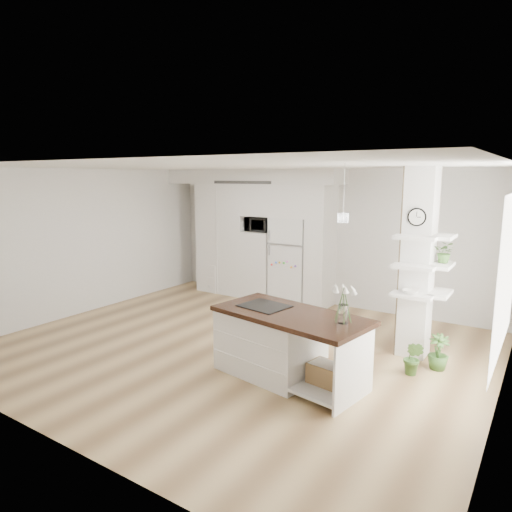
{
  "coord_description": "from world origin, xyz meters",
  "views": [
    {
      "loc": [
        3.84,
        -5.35,
        2.57
      ],
      "look_at": [
        -0.24,
        0.9,
        1.25
      ],
      "focal_mm": 32.0,
      "sensor_mm": 36.0,
      "label": 1
    }
  ],
  "objects": [
    {
      "name": "shelf_plant",
      "position": [
        2.63,
        1.3,
        1.52
      ],
      "size": [
        0.27,
        0.23,
        0.3
      ],
      "primitive_type": "imported",
      "color": "#396227",
      "rests_on": "column"
    },
    {
      "name": "bookshelf",
      "position": [
        -2.48,
        2.5,
        0.28
      ],
      "size": [
        0.55,
        0.34,
        0.63
      ],
      "rotation": [
        0.0,
        0.0,
        -0.08
      ],
      "color": "white",
      "rests_on": "floor"
    },
    {
      "name": "microwave",
      "position": [
        -1.27,
        2.62,
        1.57
      ],
      "size": [
        0.54,
        0.37,
        0.3
      ],
      "primitive_type": "imported",
      "color": "#2D2D2D",
      "rests_on": "cabinet_wall"
    },
    {
      "name": "refrigerator",
      "position": [
        -0.53,
        2.68,
        0.88
      ],
      "size": [
        0.78,
        0.69,
        1.75
      ],
      "color": "white",
      "rests_on": "floor"
    },
    {
      "name": "floor",
      "position": [
        0.0,
        0.0,
        0.0
      ],
      "size": [
        7.0,
        6.0,
        0.01
      ],
      "primitive_type": "cube",
      "color": "tan",
      "rests_on": "ground"
    },
    {
      "name": "room",
      "position": [
        0.0,
        0.0,
        1.86
      ],
      "size": [
        7.04,
        6.04,
        2.72
      ],
      "color": "white",
      "rests_on": "ground"
    },
    {
      "name": "decor_bowl",
      "position": [
        2.3,
        0.9,
        1.0
      ],
      "size": [
        0.22,
        0.22,
        0.05
      ],
      "primitive_type": "imported",
      "color": "white",
      "rests_on": "column"
    },
    {
      "name": "column",
      "position": [
        2.38,
        1.13,
        1.35
      ],
      "size": [
        0.69,
        0.9,
        2.7
      ],
      "color": "silver",
      "rests_on": "floor"
    },
    {
      "name": "floor_plant_b",
      "position": [
        2.72,
        0.83,
        0.24
      ],
      "size": [
        0.36,
        0.36,
        0.48
      ],
      "primitive_type": "imported",
      "rotation": [
        0.0,
        0.0,
        0.42
      ],
      "color": "#396227",
      "rests_on": "floor"
    },
    {
      "name": "floor_plant_a",
      "position": [
        2.49,
        0.46,
        0.23
      ],
      "size": [
        0.3,
        0.26,
        0.47
      ],
      "primitive_type": "imported",
      "rotation": [
        0.0,
        0.0,
        -0.24
      ],
      "color": "#396227",
      "rests_on": "floor"
    },
    {
      "name": "cabinet_wall",
      "position": [
        -1.45,
        2.67,
        1.51
      ],
      "size": [
        4.0,
        0.71,
        2.7
      ],
      "color": "white",
      "rests_on": "floor"
    },
    {
      "name": "pendant_light",
      "position": [
        1.7,
        0.15,
        2.12
      ],
      "size": [
        0.12,
        0.12,
        0.1
      ],
      "primitive_type": "cylinder",
      "color": "white",
      "rests_on": "room"
    },
    {
      "name": "window",
      "position": [
        3.48,
        0.3,
        1.5
      ],
      "size": [
        0.0,
        2.4,
        2.4
      ],
      "primitive_type": "plane",
      "rotation": [
        1.57,
        0.0,
        -1.57
      ],
      "color": "white",
      "rests_on": "room"
    },
    {
      "name": "kitchen_island",
      "position": [
        1.0,
        -0.5,
        0.46
      ],
      "size": [
        2.09,
        1.24,
        1.45
      ],
      "rotation": [
        0.0,
        0.0,
        -0.16
      ],
      "color": "white",
      "rests_on": "floor"
    }
  ]
}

